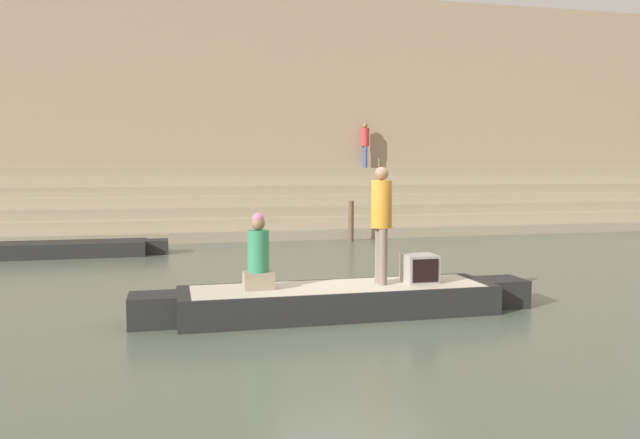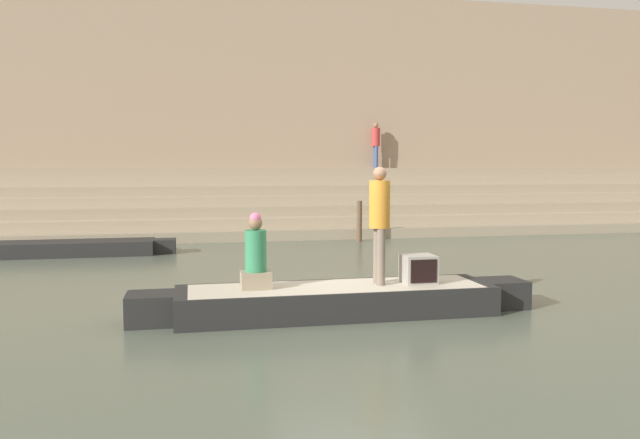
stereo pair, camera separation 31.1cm
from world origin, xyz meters
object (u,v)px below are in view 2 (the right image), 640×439
(rowboat_main, at_px, (336,299))
(mooring_post, at_px, (359,221))
(person_rowing, at_px, (256,257))
(tv_set, at_px, (419,269))
(person_on_steps, at_px, (376,142))
(moored_boat_shore, at_px, (73,248))
(person_standing, at_px, (379,216))

(rowboat_main, relative_size, mooring_post, 4.99)
(rowboat_main, xyz_separation_m, mooring_post, (2.80, 8.92, 0.37))
(person_rowing, height_order, tv_set, person_rowing)
(tv_set, distance_m, mooring_post, 9.04)
(mooring_post, height_order, person_on_steps, person_on_steps)
(person_rowing, bearing_deg, rowboat_main, -18.98)
(person_rowing, distance_m, mooring_post, 9.71)
(tv_set, relative_size, mooring_post, 0.40)
(person_rowing, relative_size, person_on_steps, 0.66)
(moored_boat_shore, xyz_separation_m, mooring_post, (7.82, 1.41, 0.41))
(tv_set, height_order, mooring_post, mooring_post)
(tv_set, height_order, moored_boat_shore, tv_set)
(person_standing, height_order, moored_boat_shore, person_standing)
(person_on_steps, bearing_deg, moored_boat_shore, 33.68)
(rowboat_main, relative_size, person_standing, 3.40)
(person_standing, xyz_separation_m, mooring_post, (2.13, 8.90, -0.86))
(person_standing, relative_size, person_on_steps, 1.04)
(rowboat_main, height_order, moored_boat_shore, rowboat_main)
(moored_boat_shore, relative_size, mooring_post, 4.14)
(moored_boat_shore, distance_m, mooring_post, 7.95)
(person_standing, height_order, person_rowing, person_standing)
(person_standing, bearing_deg, person_on_steps, 72.48)
(rowboat_main, height_order, tv_set, tv_set)
(person_rowing, bearing_deg, moored_boat_shore, 101.42)
(rowboat_main, xyz_separation_m, person_standing, (0.67, 0.02, 1.24))
(person_standing, bearing_deg, rowboat_main, -178.96)
(rowboat_main, distance_m, person_rowing, 1.36)
(person_standing, bearing_deg, moored_boat_shore, 126.28)
(moored_boat_shore, bearing_deg, rowboat_main, -61.62)
(rowboat_main, relative_size, tv_set, 12.34)
(rowboat_main, bearing_deg, tv_set, -1.84)
(tv_set, bearing_deg, rowboat_main, -173.75)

